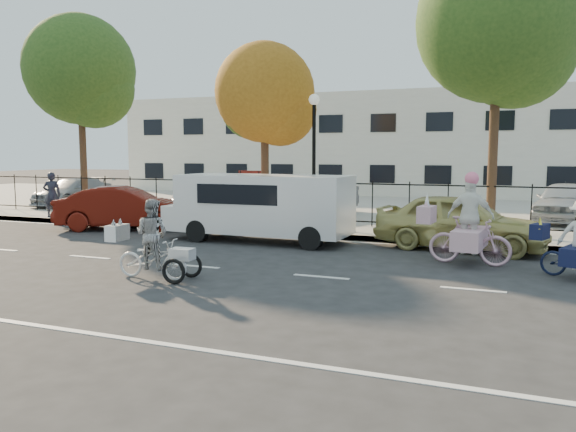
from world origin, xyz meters
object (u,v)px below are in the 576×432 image
at_px(unicorn_bike, 468,231).
at_px(lot_car_a, 73,192).
at_px(white_van, 261,205).
at_px(lot_car_b, 221,195).
at_px(zebra_trike, 152,248).
at_px(lot_car_c, 319,197).
at_px(red_sedan, 125,208).
at_px(gold_sedan, 461,222).
at_px(lot_car_d, 565,202).
at_px(pedestrian, 52,195).
at_px(lamppost, 314,136).

height_order(unicorn_bike, lot_car_a, unicorn_bike).
xyz_separation_m(white_van, lot_car_b, (-4.69, 6.31, -0.27)).
bearing_deg(zebra_trike, lot_car_c, -2.59).
relative_size(unicorn_bike, red_sedan, 0.49).
height_order(white_van, lot_car_b, white_van).
xyz_separation_m(gold_sedan, lot_car_c, (-5.68, 5.26, 0.12)).
height_order(gold_sedan, lot_car_c, lot_car_c).
height_order(gold_sedan, lot_car_a, gold_sedan).
height_order(lot_car_c, lot_car_d, lot_car_c).
height_order(unicorn_bike, gold_sedan, unicorn_bike).
bearing_deg(red_sedan, unicorn_bike, -121.91).
height_order(white_van, lot_car_d, white_van).
bearing_deg(gold_sedan, lot_car_c, 54.94).
bearing_deg(white_van, lot_car_a, 155.93).
distance_m(unicorn_bike, lot_car_b, 13.01).
bearing_deg(lot_car_c, pedestrian, -147.38).
bearing_deg(lot_car_b, zebra_trike, -50.44).
distance_m(unicorn_bike, red_sedan, 11.31).
xyz_separation_m(lot_car_b, lot_car_c, (4.51, -0.39, 0.08)).
relative_size(white_van, gold_sedan, 1.23).
height_order(unicorn_bike, red_sedan, unicorn_bike).
distance_m(zebra_trike, pedestrian, 11.55).
bearing_deg(white_van, lamppost, 79.83).
xyz_separation_m(white_van, gold_sedan, (5.50, 0.66, -0.31)).
distance_m(pedestrian, lot_car_a, 4.99).
height_order(gold_sedan, lot_car_d, lot_car_d).
xyz_separation_m(lamppost, zebra_trike, (-0.67, -8.20, -2.48)).
height_order(lamppost, gold_sedan, lamppost).
relative_size(lot_car_a, lot_car_d, 1.03).
bearing_deg(unicorn_bike, lot_car_d, -11.51).
bearing_deg(red_sedan, gold_sedan, -111.66).
distance_m(zebra_trike, lot_car_b, 12.43).
height_order(lamppost, lot_car_a, lamppost).
distance_m(white_van, gold_sedan, 5.55).
xyz_separation_m(unicorn_bike, lot_car_c, (-6.00, 7.27, 0.09)).
height_order(lot_car_a, lot_car_b, lot_car_b).
height_order(gold_sedan, lot_car_b, gold_sedan).
height_order(lot_car_a, lot_car_d, lot_car_d).
bearing_deg(red_sedan, zebra_trike, -160.07).
distance_m(red_sedan, lot_car_c, 7.34).
bearing_deg(pedestrian, lamppost, 153.31).
relative_size(zebra_trike, lot_car_c, 0.43).
xyz_separation_m(pedestrian, lot_car_b, (4.67, 4.69, -0.20)).
height_order(white_van, red_sedan, white_van).
relative_size(zebra_trike, lot_car_d, 0.46).
bearing_deg(zebra_trike, lamppost, -7.81).
height_order(white_van, lot_car_c, white_van).
relative_size(unicorn_bike, lot_car_d, 0.51).
distance_m(lot_car_a, lot_car_b, 7.46).
xyz_separation_m(zebra_trike, pedestrian, (-9.29, 6.85, 0.37)).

